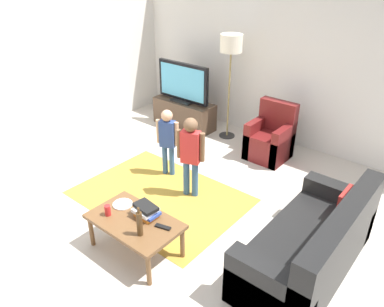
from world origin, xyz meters
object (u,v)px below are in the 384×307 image
object	(u,v)px
child_center	(191,150)
tv_remote	(163,227)
floor_lamp	(231,49)
soda_can	(108,210)
book_stack	(146,211)
child_near_tv	(168,137)
tv	(183,83)
bottle	(140,223)
armchair	(271,140)
plate	(123,204)
coffee_table	(135,224)
couch	(315,248)
tv_stand	(184,114)

from	to	relation	value
child_center	tv_remote	xyz separation A→B (m)	(0.56, -1.12, -0.25)
floor_lamp	tv_remote	size ratio (longest dim) A/B	10.47
soda_can	book_stack	bearing A→B (deg)	36.38
floor_lamp	book_stack	distance (m)	3.26
child_near_tv	tv	bearing A→B (deg)	123.57
child_center	tv	bearing A→B (deg)	133.29
bottle	armchair	bearing A→B (deg)	93.41
child_center	soda_can	world-z (taller)	child_center
soda_can	plate	bearing A→B (deg)	95.12
coffee_table	couch	bearing A→B (deg)	30.77
floor_lamp	plate	size ratio (longest dim) A/B	8.09
tv	soda_can	distance (m)	3.38
floor_lamp	soda_can	xyz separation A→B (m)	(0.64, -3.17, -1.06)
couch	coffee_table	distance (m)	1.86
book_stack	tv	bearing A→B (deg)	124.05
book_stack	tv_stand	bearing A→B (deg)	123.85
child_near_tv	plate	xyz separation A→B (m)	(0.54, -1.33, -0.18)
child_near_tv	armchair	bearing A→B (deg)	58.29
book_stack	tv_remote	xyz separation A→B (m)	(0.27, -0.03, -0.06)
tv_stand	tv_remote	bearing A→B (deg)	-52.78
couch	plate	size ratio (longest dim) A/B	8.18
soda_can	tv	bearing A→B (deg)	116.97
child_center	tv_remote	bearing A→B (deg)	-63.32
child_near_tv	bottle	size ratio (longest dim) A/B	3.08
soda_can	tv_remote	bearing A→B (deg)	20.14
tv	floor_lamp	world-z (taller)	floor_lamp
armchair	plate	size ratio (longest dim) A/B	4.09
child_center	tv_remote	distance (m)	1.27
tv	armchair	bearing A→B (deg)	-0.57
tv_stand	soda_can	xyz separation A→B (m)	(1.52, -3.02, 0.24)
book_stack	plate	size ratio (longest dim) A/B	1.28
couch	floor_lamp	world-z (taller)	floor_lamp
armchair	bottle	xyz separation A→B (m)	(0.18, -2.98, 0.26)
child_center	book_stack	world-z (taller)	child_center
coffee_table	bottle	world-z (taller)	bottle
child_near_tv	coffee_table	distance (m)	1.67
coffee_table	tv_stand	bearing A→B (deg)	121.92
armchair	coffee_table	xyz separation A→B (m)	(-0.04, -2.86, 0.07)
book_stack	bottle	world-z (taller)	bottle
child_near_tv	tv_remote	world-z (taller)	child_near_tv
bottle	plate	world-z (taller)	bottle
soda_can	floor_lamp	bearing A→B (deg)	101.46
child_near_tv	book_stack	world-z (taller)	child_near_tv
armchair	bottle	size ratio (longest dim) A/B	2.74
coffee_table	soda_can	xyz separation A→B (m)	(-0.28, -0.12, 0.11)
armchair	bottle	bearing A→B (deg)	-86.59
tv_stand	soda_can	size ratio (longest dim) A/B	10.00
tv	child_near_tv	bearing A→B (deg)	-56.43
child_center	coffee_table	bearing A→B (deg)	-78.80
tv_stand	book_stack	world-z (taller)	book_stack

